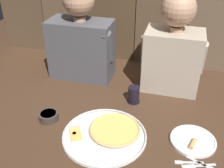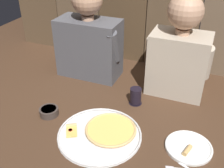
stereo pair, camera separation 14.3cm
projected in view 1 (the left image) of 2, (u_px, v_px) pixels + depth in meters
name	position (u px, v px, depth m)	size (l,w,h in m)	color
ground_plane	(106.00, 121.00, 1.45)	(3.20, 3.20, 0.00)	#422B1C
pizza_tray	(108.00, 133.00, 1.36)	(0.43, 0.43, 0.03)	silver
dinner_plate	(193.00, 140.00, 1.31)	(0.23, 0.23, 0.03)	white
drinking_glass	(134.00, 95.00, 1.58)	(0.08, 0.08, 0.10)	black
dipping_bowl	(49.00, 116.00, 1.45)	(0.11, 0.11, 0.04)	#3D332D
table_fork	(188.00, 162.00, 1.20)	(0.13, 0.05, 0.01)	silver
table_knife	(199.00, 166.00, 1.18)	(0.15, 0.07, 0.01)	silver
table_spoon	(206.00, 166.00, 1.18)	(0.14, 0.08, 0.01)	silver
diner_left	(81.00, 37.00, 1.74)	(0.45, 0.22, 0.63)	#4C4C51
diner_right	(174.00, 45.00, 1.60)	(0.38, 0.22, 0.62)	#B2A38E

